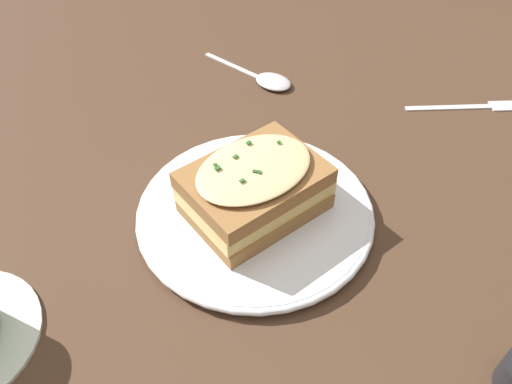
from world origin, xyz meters
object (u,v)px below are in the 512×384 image
object	(u,v)px
dinner_plate	(256,213)
fork	(491,106)
spoon	(268,80)
sandwich	(255,188)

from	to	relation	value
dinner_plate	fork	world-z (taller)	dinner_plate
fork	spoon	distance (m)	0.32
dinner_plate	spoon	world-z (taller)	dinner_plate
spoon	fork	bearing A→B (deg)	118.03
sandwich	fork	distance (m)	0.39
dinner_plate	fork	xyz separation A→B (m)	(-0.38, -0.05, -0.01)
fork	sandwich	bearing A→B (deg)	-60.91
sandwich	spoon	bearing A→B (deg)	-118.83
dinner_plate	sandwich	world-z (taller)	sandwich
dinner_plate	fork	distance (m)	0.39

